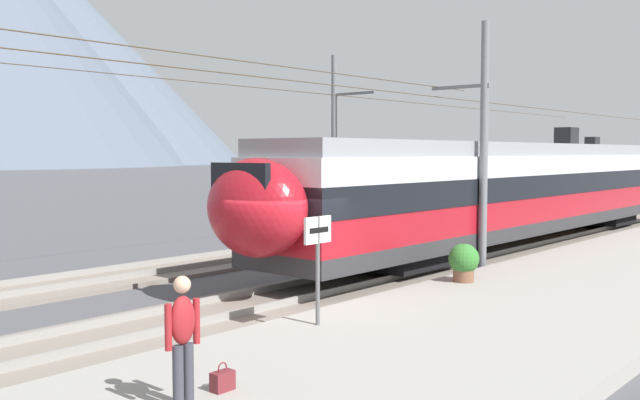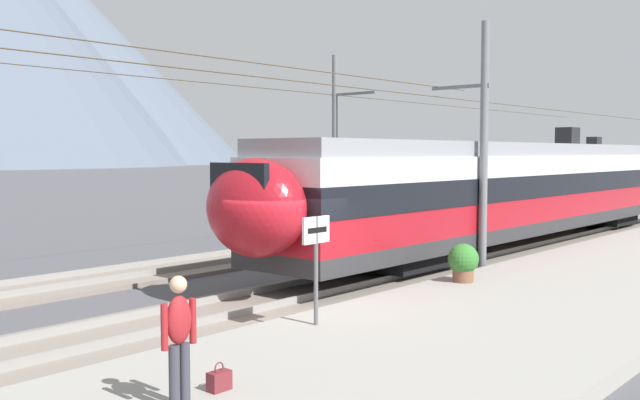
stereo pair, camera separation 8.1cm
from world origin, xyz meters
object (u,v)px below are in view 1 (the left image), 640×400
(catenary_mast_mid, at_px, (480,143))
(handbag_beside_passenger, at_px, (223,381))
(catenary_mast_far_side, at_px, (337,142))
(potted_plant_platform_edge, at_px, (464,260))
(train_far_track, at_px, (557,174))
(passenger_walking, at_px, (183,335))
(platform_sign, at_px, (318,245))
(train_near_platform, at_px, (517,188))

(catenary_mast_mid, relative_size, handbag_beside_passenger, 99.37)
(catenary_mast_far_side, bearing_deg, catenary_mast_mid, -114.93)
(handbag_beside_passenger, distance_m, potted_plant_platform_edge, 9.47)
(potted_plant_platform_edge, bearing_deg, catenary_mast_mid, 21.77)
(train_far_track, xyz_separation_m, catenary_mast_far_side, (-18.59, 1.80, 1.73))
(passenger_walking, relative_size, handbag_beside_passenger, 4.28)
(catenary_mast_far_side, relative_size, potted_plant_platform_edge, 40.91)
(catenary_mast_far_side, distance_m, platform_sign, 16.55)
(catenary_mast_far_side, distance_m, handbag_beside_passenger, 20.46)
(platform_sign, bearing_deg, catenary_mast_far_side, 38.38)
(passenger_walking, bearing_deg, catenary_mast_far_side, 34.30)
(platform_sign, bearing_deg, potted_plant_platform_edge, 1.55)
(train_near_platform, distance_m, passenger_walking, 19.23)
(catenary_mast_mid, xyz_separation_m, handbag_beside_passenger, (-12.37, -2.80, -3.36))
(train_far_track, bearing_deg, catenary_mast_mid, -162.81)
(catenary_mast_mid, bearing_deg, passenger_walking, -167.39)
(passenger_walking, bearing_deg, train_near_platform, 13.31)
(handbag_beside_passenger, bearing_deg, catenary_mast_mid, 12.78)
(catenary_mast_mid, relative_size, catenary_mast_far_side, 1.00)
(train_far_track, height_order, catenary_mast_mid, catenary_mast_mid)
(catenary_mast_mid, bearing_deg, handbag_beside_passenger, -167.22)
(catenary_mast_mid, height_order, potted_plant_platform_edge, catenary_mast_mid)
(catenary_mast_far_side, xyz_separation_m, passenger_walking, (-17.23, -11.75, -2.73))
(train_near_platform, distance_m, platform_sign, 14.61)
(train_near_platform, height_order, catenary_mast_mid, catenary_mast_mid)
(potted_plant_platform_edge, bearing_deg, handbag_beside_passenger, -170.32)
(train_near_platform, height_order, train_far_track, same)
(train_near_platform, bearing_deg, handbag_beside_passenger, -166.54)
(platform_sign, height_order, passenger_walking, platform_sign)
(train_near_platform, bearing_deg, potted_plant_platform_edge, -162.57)
(train_near_platform, xyz_separation_m, passenger_walking, (-18.69, -4.42, -0.99))
(catenary_mast_far_side, bearing_deg, platform_sign, -141.62)
(handbag_beside_passenger, bearing_deg, passenger_walking, -170.11)
(train_far_track, bearing_deg, train_near_platform, -162.10)
(train_near_platform, xyz_separation_m, potted_plant_platform_edge, (-8.59, -2.70, -1.40))
(train_far_track, height_order, passenger_walking, train_far_track)
(catenary_mast_mid, height_order, passenger_walking, catenary_mast_mid)
(train_far_track, distance_m, passenger_walking, 37.19)
(potted_plant_platform_edge, bearing_deg, platform_sign, -178.45)
(train_near_platform, bearing_deg, passenger_walking, -166.69)
(train_near_platform, relative_size, handbag_beside_passenger, 70.41)
(catenary_mast_far_side, bearing_deg, train_far_track, -5.53)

